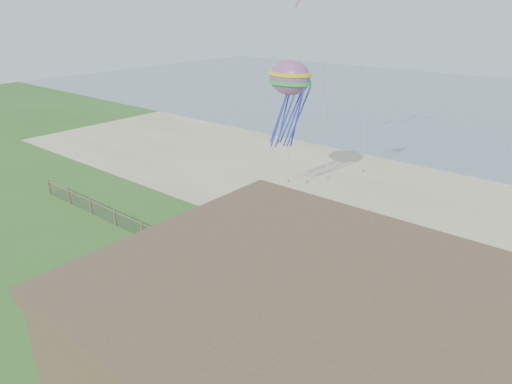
% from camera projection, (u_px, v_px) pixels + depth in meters
% --- Properties ---
extents(ground, '(160.00, 160.00, 0.00)m').
position_uv_depth(ground, '(120.00, 321.00, 22.06)').
color(ground, '#2B6121').
rests_on(ground, ground).
extents(sand_beach, '(72.00, 20.00, 0.02)m').
position_uv_depth(sand_beach, '(345.00, 190.00, 37.79)').
color(sand_beach, tan).
rests_on(sand_beach, ground).
extents(ocean, '(160.00, 68.00, 0.02)m').
position_uv_depth(ocean, '(488.00, 107.00, 69.26)').
color(ocean, slate).
rests_on(ocean, ground).
extents(chainlink_fence, '(36.20, 0.20, 1.25)m').
position_uv_depth(chainlink_fence, '(208.00, 262.00, 26.14)').
color(chainlink_fence, brown).
rests_on(chainlink_fence, ground).
extents(picnic_table, '(2.13, 1.80, 0.78)m').
position_uv_depth(picnic_table, '(246.00, 296.00, 23.27)').
color(picnic_table, brown).
rests_on(picnic_table, ground).
extents(octopus_kite, '(3.73, 2.91, 6.98)m').
position_uv_depth(octopus_kite, '(289.00, 103.00, 33.39)').
color(octopus_kite, '#F85927').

